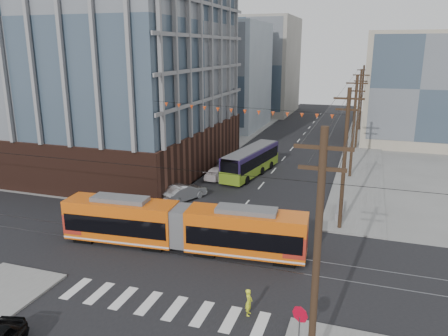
{
  "coord_description": "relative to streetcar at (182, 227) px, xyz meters",
  "views": [
    {
      "loc": [
        9.99,
        -21.99,
        13.73
      ],
      "look_at": [
        -0.53,
        9.43,
        4.6
      ],
      "focal_mm": 35.0,
      "sensor_mm": 36.0,
      "label": 1
    }
  ],
  "objects": [
    {
      "name": "office_building",
      "position": [
        -20.18,
        19.07,
        12.63
      ],
      "size": [
        30.0,
        25.0,
        28.6
      ],
      "primitive_type": "cube",
      "color": "#381E16",
      "rests_on": "ground"
    },
    {
      "name": "city_bus",
      "position": [
        -0.29,
        19.71,
        -0.13
      ],
      "size": [
        4.0,
        11.12,
        3.09
      ],
      "primitive_type": null,
      "rotation": [
        0.0,
        0.0,
        -0.15
      ],
      "color": "#241745",
      "rests_on": "ground"
    },
    {
      "name": "streetcar",
      "position": [
        0.0,
        0.0,
        0.0
      ],
      "size": [
        17.48,
        3.77,
        3.34
      ],
      "primitive_type": null,
      "rotation": [
        0.0,
        0.0,
        0.08
      ],
      "color": "#DB580D",
      "rests_on": "ground"
    },
    {
      "name": "bg_bldg_nw_near",
      "position": [
        -15.18,
        48.07,
        7.33
      ],
      "size": [
        18.0,
        16.0,
        18.0
      ],
      "primitive_type": "cube",
      "color": "#8C99A5",
      "rests_on": "ground"
    },
    {
      "name": "ground",
      "position": [
        1.82,
        -3.93,
        -1.67
      ],
      "size": [
        160.0,
        160.0,
        0.0
      ],
      "primitive_type": "plane",
      "color": "slate"
    },
    {
      "name": "utility_pole_near",
      "position": [
        10.32,
        -9.93,
        3.83
      ],
      "size": [
        0.3,
        0.3,
        11.0
      ],
      "primitive_type": "cylinder",
      "color": "black",
      "rests_on": "ground"
    },
    {
      "name": "stop_sign",
      "position": [
        9.65,
        -8.89,
        -0.38
      ],
      "size": [
        1.04,
        1.04,
        2.59
      ],
      "primitive_type": null,
      "rotation": [
        0.0,
        0.0,
        -0.41
      ],
      "color": "red",
      "rests_on": "ground"
    },
    {
      "name": "bg_bldg_ne_far",
      "position": [
        19.82,
        64.07,
        5.33
      ],
      "size": [
        16.0,
        16.0,
        14.0
      ],
      "primitive_type": "cube",
      "color": "#8C99A5",
      "rests_on": "ground"
    },
    {
      "name": "bg_bldg_ne_near",
      "position": [
        17.82,
        44.07,
        6.33
      ],
      "size": [
        14.0,
        14.0,
        16.0
      ],
      "primitive_type": "cube",
      "color": "gray",
      "rests_on": "ground"
    },
    {
      "name": "parked_car_grey",
      "position": [
        -3.41,
        20.18,
        -0.98
      ],
      "size": [
        3.56,
        5.44,
        1.39
      ],
      "primitive_type": "imported",
      "rotation": [
        0.0,
        0.0,
        3.41
      ],
      "color": "slate",
      "rests_on": "ground"
    },
    {
      "name": "bg_bldg_nw_far",
      "position": [
        -12.18,
        68.07,
        8.33
      ],
      "size": [
        16.0,
        18.0,
        20.0
      ],
      "primitive_type": "cube",
      "color": "gray",
      "rests_on": "ground"
    },
    {
      "name": "parked_car_white",
      "position": [
        -3.3,
        17.0,
        -1.03
      ],
      "size": [
        2.11,
        4.53,
        1.28
      ],
      "primitive_type": "imported",
      "rotation": [
        0.0,
        0.0,
        3.07
      ],
      "color": "silver",
      "rests_on": "ground"
    },
    {
      "name": "jersey_barrier",
      "position": [
        10.12,
        10.27,
        -1.28
      ],
      "size": [
        0.92,
        3.88,
        0.77
      ],
      "primitive_type": "cube",
      "rotation": [
        0.0,
        0.0,
        0.01
      ],
      "color": "gray",
      "rests_on": "ground"
    },
    {
      "name": "utility_pole_far",
      "position": [
        10.32,
        52.07,
        3.83
      ],
      "size": [
        0.3,
        0.3,
        11.0
      ],
      "primitive_type": "cylinder",
      "color": "black",
      "rests_on": "ground"
    },
    {
      "name": "pedestrian",
      "position": [
        6.59,
        -6.2,
        -0.92
      ],
      "size": [
        0.4,
        0.58,
        1.51
      ],
      "primitive_type": "imported",
      "rotation": [
        0.0,
        0.0,
        1.65
      ],
      "color": "yellow",
      "rests_on": "ground"
    },
    {
      "name": "parked_car_silver",
      "position": [
        -3.98,
        9.43,
        -0.91
      ],
      "size": [
        3.41,
        4.9,
        1.53
      ],
      "primitive_type": "imported",
      "rotation": [
        0.0,
        0.0,
        2.71
      ],
      "color": "#A9ACAF",
      "rests_on": "ground"
    }
  ]
}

